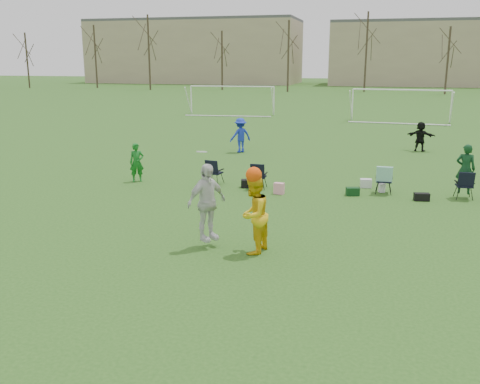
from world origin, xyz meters
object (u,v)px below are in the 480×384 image
(fielder_green_near, at_px, (137,162))
(fielder_black, at_px, (420,136))
(center_contest, at_px, (233,208))
(goal_mid, at_px, (401,96))
(fielder_blue, at_px, (240,135))
(goal_left, at_px, (232,92))

(fielder_green_near, distance_m, fielder_black, 15.19)
(center_contest, relative_size, goal_mid, 0.34)
(fielder_blue, xyz_separation_m, fielder_black, (8.97, 2.69, -0.11))
(fielder_black, distance_m, goal_left, 21.81)
(fielder_blue, xyz_separation_m, goal_left, (-5.66, 18.82, 1.05))
(fielder_blue, distance_m, fielder_black, 9.36)
(fielder_green_near, relative_size, goal_mid, 0.20)
(fielder_black, bearing_deg, fielder_blue, 33.09)
(fielder_blue, relative_size, center_contest, 0.71)
(fielder_blue, bearing_deg, goal_mid, -157.24)
(center_contest, distance_m, goal_mid, 31.37)
(center_contest, bearing_deg, goal_mid, 81.11)
(fielder_blue, xyz_separation_m, goal_mid, (8.34, 16.82, 1.05))
(fielder_black, bearing_deg, fielder_green_near, 59.18)
(goal_left, relative_size, goal_mid, 1.00)
(fielder_blue, bearing_deg, fielder_black, 155.80)
(fielder_green_near, height_order, goal_left, goal_left)
(center_contest, xyz_separation_m, goal_mid, (4.85, 30.99, 0.84))
(center_contest, bearing_deg, fielder_black, 71.99)
(fielder_blue, bearing_deg, goal_left, -114.13)
(fielder_blue, height_order, center_contest, center_contest)
(goal_left, bearing_deg, goal_mid, -13.13)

